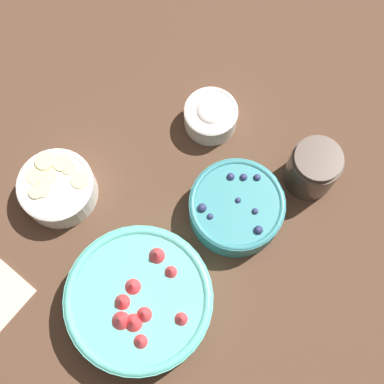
{
  "coord_description": "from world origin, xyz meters",
  "views": [
    {
      "loc": [
        -0.15,
        -0.19,
        0.9
      ],
      "look_at": [
        0.09,
        -0.05,
        0.04
      ],
      "focal_mm": 50.0,
      "sensor_mm": 36.0,
      "label": 1
    }
  ],
  "objects_px": {
    "bowl_strawberries": "(140,300)",
    "bowl_bananas": "(57,188)",
    "bowl_cream": "(210,115)",
    "jar_chocolate": "(313,169)",
    "bowl_blueberries": "(236,207)"
  },
  "relations": [
    {
      "from": "bowl_blueberries",
      "to": "jar_chocolate",
      "type": "distance_m",
      "value": 0.15
    },
    {
      "from": "bowl_blueberries",
      "to": "bowl_strawberries",
      "type": "bearing_deg",
      "value": 165.29
    },
    {
      "from": "jar_chocolate",
      "to": "bowl_strawberries",
      "type": "bearing_deg",
      "value": 158.08
    },
    {
      "from": "bowl_strawberries",
      "to": "bowl_blueberries",
      "type": "xyz_separation_m",
      "value": [
        0.22,
        -0.06,
        -0.0
      ]
    },
    {
      "from": "bowl_blueberries",
      "to": "jar_chocolate",
      "type": "relative_size",
      "value": 1.69
    },
    {
      "from": "bowl_strawberries",
      "to": "jar_chocolate",
      "type": "xyz_separation_m",
      "value": [
        0.34,
        -0.14,
        0.01
      ]
    },
    {
      "from": "bowl_cream",
      "to": "jar_chocolate",
      "type": "distance_m",
      "value": 0.21
    },
    {
      "from": "bowl_strawberries",
      "to": "bowl_cream",
      "type": "bearing_deg",
      "value": 11.32
    },
    {
      "from": "bowl_strawberries",
      "to": "bowl_cream",
      "type": "xyz_separation_m",
      "value": [
        0.35,
        0.07,
        -0.01
      ]
    },
    {
      "from": "jar_chocolate",
      "to": "bowl_bananas",
      "type": "bearing_deg",
      "value": 124.62
    },
    {
      "from": "bowl_strawberries",
      "to": "bowl_bananas",
      "type": "distance_m",
      "value": 0.24
    },
    {
      "from": "bowl_bananas",
      "to": "bowl_cream",
      "type": "relative_size",
      "value": 1.35
    },
    {
      "from": "bowl_cream",
      "to": "bowl_bananas",
      "type": "bearing_deg",
      "value": 148.54
    },
    {
      "from": "bowl_bananas",
      "to": "bowl_cream",
      "type": "height_order",
      "value": "same"
    },
    {
      "from": "bowl_bananas",
      "to": "jar_chocolate",
      "type": "height_order",
      "value": "jar_chocolate"
    }
  ]
}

